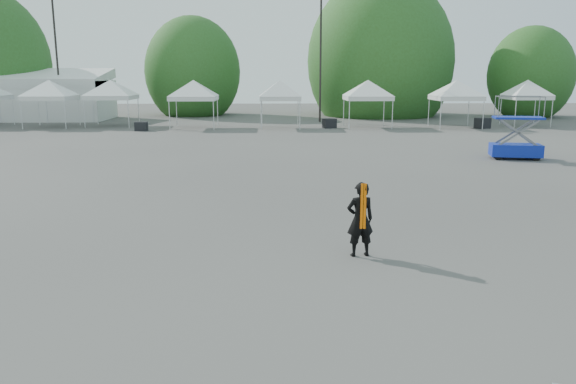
{
  "coord_description": "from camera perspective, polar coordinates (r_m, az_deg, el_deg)",
  "views": [
    {
      "loc": [
        -0.93,
        -12.69,
        3.78
      ],
      "look_at": [
        -0.57,
        -0.99,
        1.3
      ],
      "focal_mm": 35.0,
      "sensor_mm": 36.0,
      "label": 1
    }
  ],
  "objects": [
    {
      "name": "light_pole_east",
      "position": [
        44.9,
        3.33,
        14.15
      ],
      "size": [
        0.6,
        0.25,
        9.8
      ],
      "color": "black",
      "rests_on": "ground"
    },
    {
      "name": "light_pole_west",
      "position": [
        49.76,
        -22.5,
        13.37
      ],
      "size": [
        0.6,
        0.25,
        10.3
      ],
      "color": "black",
      "rests_on": "ground"
    },
    {
      "name": "marquee",
      "position": [
        52.17,
        -25.94,
        8.79
      ],
      "size": [
        15.0,
        6.25,
        4.23
      ],
      "color": "silver",
      "rests_on": "ground"
    },
    {
      "name": "man",
      "position": [
        11.81,
        7.34,
        -2.76
      ],
      "size": [
        0.64,
        0.47,
        1.59
      ],
      "rotation": [
        0.0,
        0.0,
        3.31
      ],
      "color": "black",
      "rests_on": "ground"
    },
    {
      "name": "tent_g",
      "position": [
        41.95,
        16.77,
        10.47
      ],
      "size": [
        4.47,
        4.47,
        3.88
      ],
      "color": "silver",
      "rests_on": "ground"
    },
    {
      "name": "tree_mid_w",
      "position": [
        53.17,
        -9.65,
        11.95
      ],
      "size": [
        4.16,
        4.16,
        6.33
      ],
      "color": "#382314",
      "rests_on": "ground"
    },
    {
      "name": "ground",
      "position": [
        13.28,
        2.31,
        -4.59
      ],
      "size": [
        120.0,
        120.0,
        0.0
      ],
      "primitive_type": "plane",
      "color": "#474442",
      "rests_on": "ground"
    },
    {
      "name": "crate_mid",
      "position": [
        39.95,
        4.23,
        6.98
      ],
      "size": [
        1.03,
        0.91,
        0.67
      ],
      "primitive_type": "cube",
      "rotation": [
        0.0,
        0.0,
        0.33
      ],
      "color": "black",
      "rests_on": "ground"
    },
    {
      "name": "crate_east",
      "position": [
        41.9,
        19.15,
        6.62
      ],
      "size": [
        1.14,
        1.04,
        0.72
      ],
      "primitive_type": "cube",
      "rotation": [
        0.0,
        0.0,
        0.43
      ],
      "color": "black",
      "rests_on": "ground"
    },
    {
      "name": "tent_f",
      "position": [
        40.58,
        8.13,
        10.82
      ],
      "size": [
        4.49,
        4.49,
        3.88
      ],
      "color": "silver",
      "rests_on": "ground"
    },
    {
      "name": "tree_mid_e",
      "position": [
        52.65,
        9.32,
        12.96
      ],
      "size": [
        5.12,
        5.12,
        7.79
      ],
      "color": "#382314",
      "rests_on": "ground"
    },
    {
      "name": "tent_d",
      "position": [
        40.41,
        -9.59,
        10.77
      ],
      "size": [
        4.52,
        4.52,
        3.88
      ],
      "color": "silver",
      "rests_on": "ground"
    },
    {
      "name": "tent_e",
      "position": [
        39.89,
        -0.81,
        10.92
      ],
      "size": [
        4.02,
        4.02,
        3.88
      ],
      "color": "silver",
      "rests_on": "ground"
    },
    {
      "name": "tree_far_e",
      "position": [
        54.73,
        23.42,
        10.84
      ],
      "size": [
        3.84,
        3.84,
        5.84
      ],
      "color": "#382314",
      "rests_on": "ground"
    },
    {
      "name": "tent_b",
      "position": [
        43.79,
        -23.13,
        10.07
      ],
      "size": [
        4.48,
        4.48,
        3.88
      ],
      "color": "silver",
      "rests_on": "ground"
    },
    {
      "name": "tent_c",
      "position": [
        43.19,
        -17.59,
        10.45
      ],
      "size": [
        4.65,
        4.65,
        3.88
      ],
      "color": "silver",
      "rests_on": "ground"
    },
    {
      "name": "scissor_lift",
      "position": [
        27.16,
        22.28,
        6.07
      ],
      "size": [
        2.34,
        1.51,
        2.8
      ],
      "rotation": [
        0.0,
        0.0,
        -0.21
      ],
      "color": "#0B1E93",
      "rests_on": "ground"
    },
    {
      "name": "crate_west",
      "position": [
        39.14,
        -14.68,
        6.47
      ],
      "size": [
        0.82,
        0.67,
        0.6
      ],
      "primitive_type": "cube",
      "rotation": [
        0.0,
        0.0,
        -0.09
      ],
      "color": "black",
      "rests_on": "ground"
    },
    {
      "name": "tent_h",
      "position": [
        44.8,
        23.18,
        10.09
      ],
      "size": [
        3.98,
        3.98,
        3.88
      ],
      "color": "silver",
      "rests_on": "ground"
    }
  ]
}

